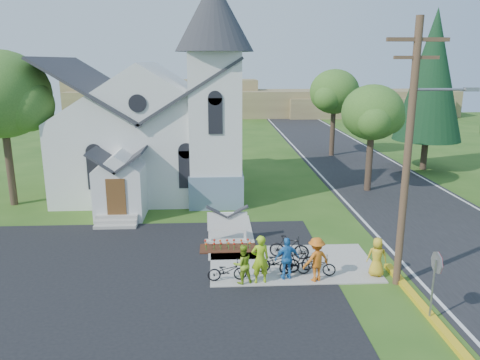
{
  "coord_description": "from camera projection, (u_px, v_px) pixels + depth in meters",
  "views": [
    {
      "loc": [
        -1.74,
        -17.93,
        8.48
      ],
      "look_at": [
        -0.5,
        5.0,
        2.62
      ],
      "focal_mm": 35.0,
      "sensor_mm": 36.0,
      "label": 1
    }
  ],
  "objects": [
    {
      "name": "tree_road_mid",
      "position": [
        334.0,
        92.0,
        41.8
      ],
      "size": [
        4.4,
        4.4,
        7.8
      ],
      "color": "#39271F",
      "rests_on": "ground"
    },
    {
      "name": "cyclist_0",
      "position": [
        260.0,
        259.0,
        18.12
      ],
      "size": [
        0.77,
        0.57,
        1.95
      ],
      "primitive_type": "imported",
      "rotation": [
        0.0,
        0.0,
        3.29
      ],
      "color": "#99CA17",
      "rests_on": "sidewalk"
    },
    {
      "name": "sidewalk",
      "position": [
        292.0,
        264.0,
        20.09
      ],
      "size": [
        7.0,
        4.0,
        0.05
      ],
      "primitive_type": "cube",
      "color": "#9B978C",
      "rests_on": "ground"
    },
    {
      "name": "road",
      "position": [
        374.0,
        179.0,
        34.57
      ],
      "size": [
        8.0,
        90.0,
        0.02
      ],
      "primitive_type": "cube",
      "color": "black",
      "rests_on": "ground"
    },
    {
      "name": "church_sign",
      "position": [
        227.0,
        222.0,
        22.31
      ],
      "size": [
        2.2,
        0.4,
        1.7
      ],
      "color": "#9B978C",
      "rests_on": "ground"
    },
    {
      "name": "stop_sign",
      "position": [
        436.0,
        272.0,
        15.32
      ],
      "size": [
        0.11,
        0.76,
        2.48
      ],
      "color": "gray",
      "rests_on": "ground"
    },
    {
      "name": "bike_3",
      "position": [
        289.0,
        247.0,
        20.46
      ],
      "size": [
        1.82,
        0.97,
        1.05
      ],
      "primitive_type": "imported",
      "rotation": [
        0.0,
        0.0,
        1.28
      ],
      "color": "black",
      "rests_on": "sidewalk"
    },
    {
      "name": "parking_lot",
      "position": [
        74.0,
        298.0,
        17.23
      ],
      "size": [
        20.0,
        16.0,
        0.02
      ],
      "primitive_type": "cube",
      "color": "black",
      "rests_on": "ground"
    },
    {
      "name": "conifer",
      "position": [
        432.0,
        76.0,
        35.91
      ],
      "size": [
        5.2,
        5.2,
        12.4
      ],
      "color": "#39271F",
      "rests_on": "ground"
    },
    {
      "name": "bike_1",
      "position": [
        297.0,
        261.0,
        19.1
      ],
      "size": [
        1.69,
        0.91,
        0.98
      ],
      "primitive_type": "imported",
      "rotation": [
        0.0,
        0.0,
        1.86
      ],
      "color": "black",
      "rests_on": "sidewalk"
    },
    {
      "name": "cyclist_1",
      "position": [
        243.0,
        264.0,
        18.13
      ],
      "size": [
        0.91,
        0.8,
        1.57
      ],
      "primitive_type": "imported",
      "rotation": [
        0.0,
        0.0,
        3.45
      ],
      "color": "#89B321",
      "rests_on": "sidewalk"
    },
    {
      "name": "cyclist_2",
      "position": [
        287.0,
        258.0,
        18.46
      ],
      "size": [
        1.07,
        0.6,
        1.72
      ],
      "primitive_type": "imported",
      "rotation": [
        0.0,
        0.0,
        3.33
      ],
      "color": "#287CCC",
      "rests_on": "sidewalk"
    },
    {
      "name": "distant_hills",
      "position": [
        247.0,
        102.0,
        73.67
      ],
      "size": [
        61.0,
        10.0,
        5.6
      ],
      "color": "olive",
      "rests_on": "ground"
    },
    {
      "name": "bike_4",
      "position": [
        316.0,
        265.0,
        18.89
      ],
      "size": [
        1.64,
        0.87,
        0.82
      ],
      "primitive_type": "imported",
      "rotation": [
        0.0,
        0.0,
        1.36
      ],
      "color": "black",
      "rests_on": "sidewalk"
    },
    {
      "name": "ground",
      "position": [
        258.0,
        270.0,
        19.54
      ],
      "size": [
        120.0,
        120.0,
        0.0
      ],
      "primitive_type": "plane",
      "color": "#2B5217",
      "rests_on": "ground"
    },
    {
      "name": "utility_pole",
      "position": [
        410.0,
        148.0,
        17.03
      ],
      "size": [
        3.45,
        0.28,
        10.0
      ],
      "color": "#4E3527",
      "rests_on": "ground"
    },
    {
      "name": "church",
      "position": [
        156.0,
        113.0,
        30.03
      ],
      "size": [
        12.35,
        12.0,
        13.0
      ],
      "color": "silver",
      "rests_on": "ground"
    },
    {
      "name": "tree_lot_corner",
      "position": [
        1.0,
        95.0,
        26.84
      ],
      "size": [
        5.6,
        5.6,
        9.15
      ],
      "color": "#39271F",
      "rests_on": "ground"
    },
    {
      "name": "bike_2",
      "position": [
        278.0,
        262.0,
        19.09
      ],
      "size": [
        1.85,
        0.76,
        0.95
      ],
      "primitive_type": "imported",
      "rotation": [
        0.0,
        0.0,
        1.5
      ],
      "color": "black",
      "rests_on": "sidewalk"
    },
    {
      "name": "cyclist_4",
      "position": [
        377.0,
        257.0,
        18.74
      ],
      "size": [
        0.89,
        0.68,
        1.62
      ],
      "primitive_type": "imported",
      "rotation": [
        0.0,
        0.0,
        2.91
      ],
      "color": "gold",
      "rests_on": "sidewalk"
    },
    {
      "name": "bike_0",
      "position": [
        227.0,
        271.0,
        18.42
      ],
      "size": [
        1.6,
        0.65,
        0.82
      ],
      "primitive_type": "imported",
      "rotation": [
        0.0,
        0.0,
        1.64
      ],
      "color": "black",
      "rests_on": "sidewalk"
    },
    {
      "name": "cyclist_3",
      "position": [
        316.0,
        259.0,
        18.31
      ],
      "size": [
        1.32,
        1.07,
        1.79
      ],
      "primitive_type": "imported",
      "rotation": [
        0.0,
        0.0,
        3.55
      ],
      "color": "orange",
      "rests_on": "sidewalk"
    },
    {
      "name": "tree_road_near",
      "position": [
        372.0,
        113.0,
        30.3
      ],
      "size": [
        4.0,
        4.0,
        7.05
      ],
      "color": "#39271F",
      "rests_on": "ground"
    },
    {
      "name": "flower_bed",
      "position": [
        228.0,
        248.0,
        21.69
      ],
      "size": [
        2.6,
        1.1,
        0.07
      ],
      "primitive_type": "cube",
      "color": "#381C0F",
      "rests_on": "ground"
    }
  ]
}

